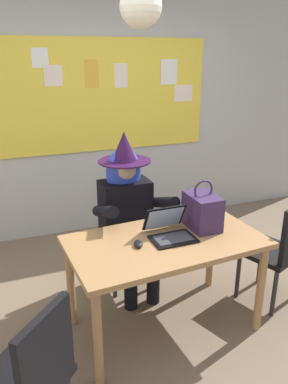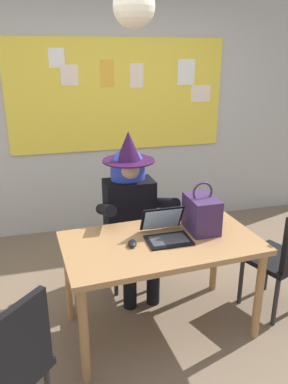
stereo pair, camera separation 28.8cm
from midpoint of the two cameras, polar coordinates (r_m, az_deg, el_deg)
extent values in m
plane|color=#75604C|center=(3.18, 6.87, -18.68)|extent=(24.00, 24.00, 0.00)
cube|color=#B2B2AD|center=(4.38, -1.97, 11.64)|extent=(5.77, 0.10, 2.69)
cube|color=yellow|center=(4.30, -1.80, 14.26)|extent=(2.40, 0.02, 1.20)
cube|color=white|center=(4.51, 8.27, 17.39)|extent=(0.21, 0.01, 0.28)
cube|color=white|center=(4.16, -10.98, 19.18)|extent=(0.16, 0.01, 0.19)
cube|color=gold|center=(4.24, -3.52, 17.33)|extent=(0.15, 0.01, 0.28)
cube|color=#F4E0C6|center=(4.32, 0.89, 17.07)|extent=(0.15, 0.00, 0.26)
cube|color=#F4E0C6|center=(4.61, 10.36, 14.32)|extent=(0.23, 0.01, 0.19)
cube|color=#F4E0C6|center=(4.18, -8.98, 16.94)|extent=(0.21, 0.01, 0.21)
sphere|color=#F2EACC|center=(2.36, 2.37, 26.08)|extent=(0.24, 0.24, 0.24)
cube|color=#A37547|center=(2.72, 5.67, -7.69)|extent=(1.42, 0.85, 0.04)
cylinder|color=#A37547|center=(2.50, -5.54, -20.76)|extent=(0.06, 0.06, 0.70)
cylinder|color=#A37547|center=(2.97, 19.61, -14.58)|extent=(0.06, 0.06, 0.70)
cylinder|color=#A37547|center=(3.01, -8.49, -12.99)|extent=(0.06, 0.06, 0.70)
cylinder|color=#A37547|center=(3.41, 13.00, -9.07)|extent=(0.06, 0.06, 0.70)
cube|color=black|center=(3.39, 0.37, -7.12)|extent=(0.42, 0.42, 0.04)
cube|color=black|center=(3.45, -0.48, -2.10)|extent=(0.38, 0.04, 0.45)
cylinder|color=#262628|center=(3.40, 3.97, -11.44)|extent=(0.04, 0.04, 0.42)
cylinder|color=#262628|center=(3.32, -1.71, -12.28)|extent=(0.04, 0.04, 0.42)
cylinder|color=#262628|center=(3.68, 2.20, -8.79)|extent=(0.04, 0.04, 0.42)
cylinder|color=#262628|center=(3.61, -3.03, -9.48)|extent=(0.04, 0.04, 0.42)
cylinder|color=black|center=(3.23, 4.01, -12.96)|extent=(0.11, 0.11, 0.46)
cylinder|color=black|center=(3.17, 0.53, -13.55)|extent=(0.11, 0.11, 0.46)
cylinder|color=black|center=(3.23, 3.08, -7.56)|extent=(0.16, 0.42, 0.15)
cylinder|color=black|center=(3.18, -0.36, -8.05)|extent=(0.16, 0.42, 0.15)
cube|color=black|center=(3.29, 0.28, -2.62)|extent=(0.43, 0.27, 0.52)
cylinder|color=black|center=(3.12, 5.91, -1.72)|extent=(0.10, 0.47, 0.24)
cylinder|color=black|center=(2.98, -3.04, -2.75)|extent=(0.10, 0.47, 0.24)
sphere|color=#D1A889|center=(3.17, 0.30, 3.40)|extent=(0.20, 0.20, 0.20)
ellipsoid|color=blue|center=(3.20, 0.14, 2.87)|extent=(0.31, 0.23, 0.44)
cylinder|color=#2D0F38|center=(3.14, 0.30, 4.71)|extent=(0.44, 0.44, 0.01)
cone|color=#2D0F38|center=(3.11, 0.30, 6.89)|extent=(0.21, 0.21, 0.25)
cube|color=black|center=(2.70, 6.81, -7.28)|extent=(0.32, 0.22, 0.01)
cube|color=#333338|center=(2.70, 6.82, -7.13)|extent=(0.26, 0.16, 0.00)
cube|color=black|center=(2.79, 5.69, -3.98)|extent=(0.31, 0.11, 0.20)
cube|color=#99B7E0|center=(2.78, 5.75, -4.14)|extent=(0.28, 0.09, 0.17)
ellipsoid|color=black|center=(2.62, 1.40, -7.79)|extent=(0.08, 0.12, 0.03)
cube|color=#38234C|center=(2.85, 11.50, -3.28)|extent=(0.20, 0.30, 0.26)
torus|color=#38234C|center=(2.79, 11.74, -0.08)|extent=(0.16, 0.02, 0.16)
cube|color=black|center=(1.97, -14.01, -21.82)|extent=(0.29, 0.30, 0.45)
cylinder|color=#262628|center=(2.58, -16.87, -24.55)|extent=(0.04, 0.04, 0.42)
cube|color=black|center=(3.29, 21.42, -9.34)|extent=(0.54, 0.54, 0.04)
cylinder|color=#262628|center=(3.36, 16.81, -12.71)|extent=(0.04, 0.04, 0.43)
cylinder|color=#262628|center=(3.61, 20.22, -10.73)|extent=(0.04, 0.04, 0.43)
cylinder|color=#262628|center=(3.21, 21.70, -15.07)|extent=(0.04, 0.04, 0.43)
camera|label=1|loc=(0.14, -87.14, 1.05)|focal=35.53mm
camera|label=2|loc=(0.14, 92.86, -1.05)|focal=35.53mm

